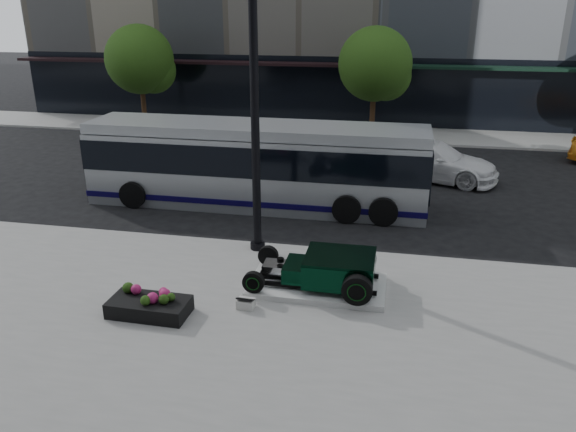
% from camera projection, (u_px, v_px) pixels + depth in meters
% --- Properties ---
extents(ground, '(120.00, 120.00, 0.00)m').
position_uv_depth(ground, '(317.00, 225.00, 18.49)').
color(ground, black).
rests_on(ground, ground).
extents(sidewalk_far, '(70.00, 4.00, 0.12)m').
position_uv_depth(sidewalk_far, '(354.00, 133.00, 31.30)').
color(sidewalk_far, gray).
rests_on(sidewalk_far, ground).
extents(street_trees, '(29.80, 3.80, 5.70)m').
position_uv_depth(street_trees, '(378.00, 67.00, 28.92)').
color(street_trees, black).
rests_on(street_trees, sidewalk_far).
extents(display_plinth, '(3.40, 1.80, 0.15)m').
position_uv_depth(display_plinth, '(317.00, 286.00, 14.14)').
color(display_plinth, silver).
rests_on(display_plinth, sidewalk_near).
extents(hot_rod, '(3.22, 2.00, 0.81)m').
position_uv_depth(hot_rod, '(331.00, 269.00, 13.90)').
color(hot_rod, black).
rests_on(hot_rod, display_plinth).
extents(info_plaque, '(0.42, 0.32, 0.31)m').
position_uv_depth(info_plaque, '(246.00, 303.00, 13.21)').
color(info_plaque, silver).
rests_on(info_plaque, sidewalk_near).
extents(lamppost, '(0.43, 0.43, 7.76)m').
position_uv_depth(lamppost, '(255.00, 127.00, 15.18)').
color(lamppost, black).
rests_on(lamppost, sidewalk_near).
extents(flower_planter, '(1.85, 0.95, 0.60)m').
position_uv_depth(flower_planter, '(149.00, 306.00, 12.91)').
color(flower_planter, black).
rests_on(flower_planter, sidewalk_near).
extents(transit_bus, '(12.12, 2.88, 2.92)m').
position_uv_depth(transit_bus, '(256.00, 164.00, 19.99)').
color(transit_bus, '#A2A7AC').
rests_on(transit_bus, ground).
extents(white_sedan, '(5.85, 3.78, 1.58)m').
position_uv_depth(white_sedan, '(431.00, 160.00, 23.16)').
color(white_sedan, white).
rests_on(white_sedan, ground).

